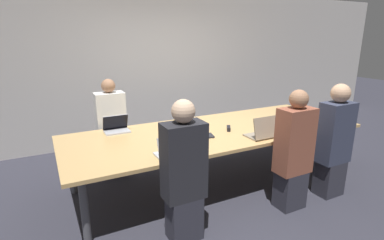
% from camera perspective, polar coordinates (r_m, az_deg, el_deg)
% --- Properties ---
extents(ground_plane, '(24.00, 24.00, 0.00)m').
position_cam_1_polar(ground_plane, '(4.29, 4.31, -11.44)').
color(ground_plane, '#2D2D38').
extents(curtain_wall, '(12.00, 0.06, 2.80)m').
position_cam_1_polar(curtain_wall, '(5.83, -6.89, 10.18)').
color(curtain_wall, '#BCB7B2').
rests_on(curtain_wall, ground_plane).
extents(conference_table, '(3.92, 1.44, 0.75)m').
position_cam_1_polar(conference_table, '(4.02, 4.52, -2.52)').
color(conference_table, tan).
rests_on(conference_table, ground_plane).
extents(laptop_near_left, '(0.32, 0.22, 0.22)m').
position_cam_1_polar(laptop_near_left, '(3.12, -3.97, -5.77)').
color(laptop_near_left, '#B7B7BC').
rests_on(laptop_near_left, conference_table).
extents(person_near_left, '(0.40, 0.24, 1.42)m').
position_cam_1_polar(person_near_left, '(2.89, -1.57, -10.29)').
color(person_near_left, '#2D2D38').
rests_on(person_near_left, ground_plane).
extents(laptop_near_right, '(0.33, 0.27, 0.28)m').
position_cam_1_polar(laptop_near_right, '(4.29, 21.97, -0.67)').
color(laptop_near_right, '#B7B7BC').
rests_on(laptop_near_right, conference_table).
extents(person_near_right, '(0.40, 0.24, 1.42)m').
position_cam_1_polar(person_near_right, '(4.07, 25.41, -3.92)').
color(person_near_right, '#2D2D38').
rests_on(person_near_right, ground_plane).
extents(cup_near_right, '(0.10, 0.10, 0.09)m').
position_cam_1_polar(cup_near_right, '(4.57, 23.53, -0.37)').
color(cup_near_right, white).
rests_on(cup_near_right, conference_table).
extents(laptop_near_midright, '(0.35, 0.27, 0.27)m').
position_cam_1_polar(laptop_near_midright, '(3.76, 13.35, -2.19)').
color(laptop_near_midright, gray).
rests_on(laptop_near_midright, conference_table).
extents(person_near_midright, '(0.40, 0.24, 1.40)m').
position_cam_1_polar(person_near_midright, '(3.59, 18.77, -5.94)').
color(person_near_midright, '#2D2D38').
rests_on(person_near_midright, ground_plane).
extents(laptop_far_left, '(0.32, 0.22, 0.22)m').
position_cam_1_polar(laptop_far_left, '(4.02, -14.23, -1.28)').
color(laptop_far_left, '#B7B7BC').
rests_on(laptop_far_left, conference_table).
extents(person_far_left, '(0.40, 0.24, 1.39)m').
position_cam_1_polar(person_far_left, '(4.43, -15.07, -1.67)').
color(person_far_left, '#2D2D38').
rests_on(person_far_left, ground_plane).
extents(stapler, '(0.12, 0.15, 0.05)m').
position_cam_1_polar(stapler, '(4.00, 6.99, -1.59)').
color(stapler, black).
rests_on(stapler, conference_table).
extents(notebook, '(0.25, 0.21, 0.02)m').
position_cam_1_polar(notebook, '(3.72, 2.35, -3.05)').
color(notebook, '#232328').
rests_on(notebook, conference_table).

